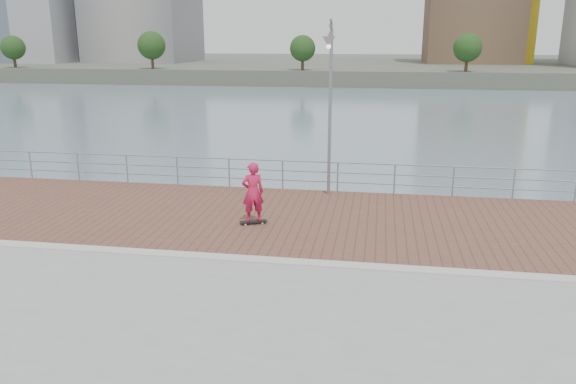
# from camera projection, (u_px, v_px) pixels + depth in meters

# --- Properties ---
(water) EXTENTS (400.00, 400.00, 0.00)m
(water) POSITION_uv_depth(u_px,v_px,m) (276.00, 333.00, 14.75)
(water) COLOR slate
(water) RESTS_ON ground
(brick_lane) EXTENTS (40.00, 6.80, 0.02)m
(brick_lane) POSITION_uv_depth(u_px,v_px,m) (296.00, 218.00, 17.64)
(brick_lane) COLOR brown
(brick_lane) RESTS_ON seawall
(curb) EXTENTS (40.00, 0.40, 0.06)m
(curb) POSITION_uv_depth(u_px,v_px,m) (275.00, 261.00, 14.21)
(curb) COLOR #B7B5AD
(curb) RESTS_ON seawall
(far_shore) EXTENTS (320.00, 95.00, 2.50)m
(far_shore) POSITION_uv_depth(u_px,v_px,m) (372.00, 65.00, 130.95)
(far_shore) COLOR #4C5142
(far_shore) RESTS_ON ground
(guardrail) EXTENTS (39.06, 0.06, 1.13)m
(guardrail) POSITION_uv_depth(u_px,v_px,m) (310.00, 172.00, 20.69)
(guardrail) COLOR #8C9EA8
(guardrail) RESTS_ON brick_lane
(street_lamp) EXTENTS (0.43, 1.24, 5.83)m
(street_lamp) POSITION_uv_depth(u_px,v_px,m) (330.00, 79.00, 18.78)
(street_lamp) COLOR gray
(street_lamp) RESTS_ON brick_lane
(skateboard) EXTENTS (0.83, 0.53, 0.09)m
(skateboard) POSITION_uv_depth(u_px,v_px,m) (253.00, 222.00, 17.04)
(skateboard) COLOR black
(skateboard) RESTS_ON brick_lane
(skateboarder) EXTENTS (0.79, 0.67, 1.83)m
(skateboarder) POSITION_uv_depth(u_px,v_px,m) (253.00, 192.00, 16.80)
(skateboarder) COLOR #C91A47
(skateboarder) RESTS_ON skateboard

